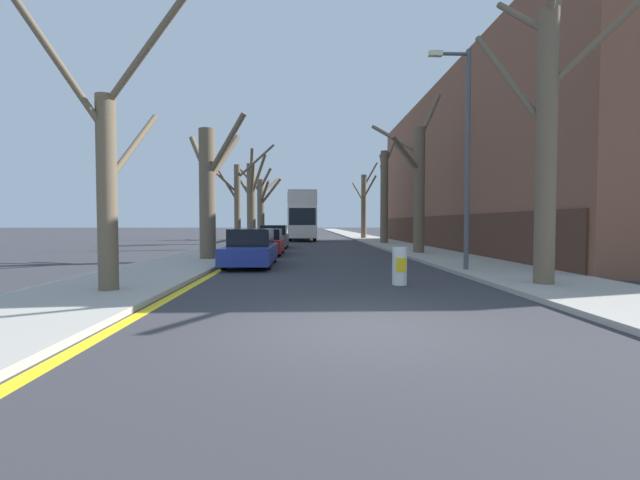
# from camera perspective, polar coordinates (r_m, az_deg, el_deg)

# --- Properties ---
(ground_plane) EXTENTS (300.00, 300.00, 0.00)m
(ground_plane) POSITION_cam_1_polar(r_m,az_deg,el_deg) (6.83, 5.19, -11.73)
(ground_plane) COLOR #333338
(sidewalk_left) EXTENTS (3.44, 120.00, 0.12)m
(sidewalk_left) POSITION_cam_1_polar(r_m,az_deg,el_deg) (56.81, -6.96, 0.65)
(sidewalk_left) COLOR #A39E93
(sidewalk_left) RESTS_ON ground
(sidewalk_right) EXTENTS (3.44, 120.00, 0.12)m
(sidewalk_right) POSITION_cam_1_polar(r_m,az_deg,el_deg) (56.98, 4.58, 0.66)
(sidewalk_right) COLOR #A39E93
(sidewalk_right) RESTS_ON ground
(building_facade_right) EXTENTS (10.08, 30.93, 10.47)m
(building_facade_right) POSITION_cam_1_polar(r_m,az_deg,el_deg) (30.59, 23.99, 8.78)
(building_facade_right) COLOR brown
(building_facade_right) RESTS_ON ground
(kerb_line_stripe) EXTENTS (0.24, 120.00, 0.01)m
(kerb_line_stripe) POSITION_cam_1_polar(r_m,az_deg,el_deg) (56.68, -5.05, 0.60)
(kerb_line_stripe) COLOR yellow
(kerb_line_stripe) RESTS_ON ground
(street_tree_left_0) EXTENTS (4.00, 3.61, 6.81)m
(street_tree_left_0) POSITION_cam_1_polar(r_m,az_deg,el_deg) (10.93, -26.42, 8.15)
(street_tree_left_0) COLOR brown
(street_tree_left_0) RESTS_ON ground
(street_tree_left_1) EXTENTS (3.05, 3.04, 6.24)m
(street_tree_left_1) POSITION_cam_1_polar(r_m,az_deg,el_deg) (19.28, -14.59, 6.67)
(street_tree_left_1) COLOR brown
(street_tree_left_1) RESTS_ON ground
(street_tree_left_2) EXTENTS (4.73, 1.16, 6.64)m
(street_tree_left_2) POSITION_cam_1_polar(r_m,az_deg,el_deg) (27.59, -11.03, 5.08)
(street_tree_left_2) COLOR brown
(street_tree_left_2) RESTS_ON ground
(street_tree_left_3) EXTENTS (2.61, 2.86, 7.48)m
(street_tree_left_3) POSITION_cam_1_polar(r_m,az_deg,el_deg) (34.75, -9.13, 5.44)
(street_tree_left_3) COLOR brown
(street_tree_left_3) RESTS_ON ground
(street_tree_left_4) EXTENTS (4.69, 5.04, 7.48)m
(street_tree_left_4) POSITION_cam_1_polar(r_m,az_deg,el_deg) (43.91, -7.80, 4.84)
(street_tree_left_4) COLOR brown
(street_tree_left_4) RESTS_ON ground
(street_tree_right_0) EXTENTS (3.27, 3.65, 9.69)m
(street_tree_right_0) POSITION_cam_1_polar(r_m,az_deg,el_deg) (12.50, 28.08, 13.82)
(street_tree_right_0) COLOR brown
(street_tree_right_0) RESTS_ON ground
(street_tree_right_1) EXTENTS (3.34, 4.35, 8.42)m
(street_tree_right_1) POSITION_cam_1_polar(r_m,az_deg,el_deg) (23.08, 12.84, 7.47)
(street_tree_right_1) COLOR brown
(street_tree_right_1) RESTS_ON ground
(street_tree_right_2) EXTENTS (1.41, 2.52, 8.28)m
(street_tree_right_2) POSITION_cam_1_polar(r_m,az_deg,el_deg) (33.60, 8.57, 6.08)
(street_tree_right_2) COLOR brown
(street_tree_right_2) RESTS_ON ground
(street_tree_right_3) EXTENTS (2.48, 4.92, 7.93)m
(street_tree_right_3) POSITION_cam_1_polar(r_m,az_deg,el_deg) (44.59, 5.89, 4.82)
(street_tree_right_3) COLOR brown
(street_tree_right_3) RESTS_ON ground
(double_decker_bus) EXTENTS (2.57, 10.85, 4.54)m
(double_decker_bus) POSITION_cam_1_polar(r_m,az_deg,el_deg) (42.00, -2.32, 3.53)
(double_decker_bus) COLOR silver
(double_decker_bus) RESTS_ON ground
(parked_car_0) EXTENTS (1.76, 4.60, 1.43)m
(parked_car_0) POSITION_cam_1_polar(r_m,az_deg,el_deg) (16.73, -9.18, -1.12)
(parked_car_0) COLOR navy
(parked_car_0) RESTS_ON ground
(parked_car_1) EXTENTS (1.83, 4.58, 1.35)m
(parked_car_1) POSITION_cam_1_polar(r_m,az_deg,el_deg) (22.62, -7.31, -0.30)
(parked_car_1) COLOR maroon
(parked_car_1) RESTS_ON ground
(parked_car_2) EXTENTS (1.86, 4.20, 1.51)m
(parked_car_2) POSITION_cam_1_polar(r_m,az_deg,el_deg) (28.76, -6.18, 0.38)
(parked_car_2) COLOR #4C5156
(parked_car_2) RESTS_ON ground
(lamp_post) EXTENTS (1.40, 0.20, 7.31)m
(lamp_post) POSITION_cam_1_polar(r_m,az_deg,el_deg) (15.13, 18.69, 11.51)
(lamp_post) COLOR #4C4F54
(lamp_post) RESTS_ON ground
(traffic_bollard) EXTENTS (0.39, 0.40, 1.01)m
(traffic_bollard) POSITION_cam_1_polar(r_m,az_deg,el_deg) (11.62, 10.56, -3.43)
(traffic_bollard) COLOR white
(traffic_bollard) RESTS_ON ground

